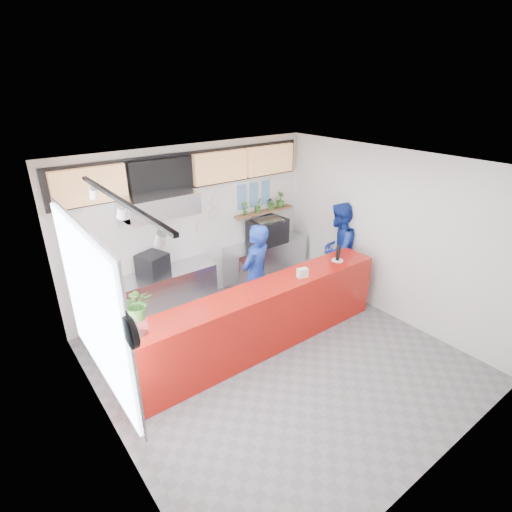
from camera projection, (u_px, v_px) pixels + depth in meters
floor at (278, 359)px, 6.25m from camera, size 5.00×5.00×0.00m
ceiling at (283, 167)px, 5.02m from camera, size 5.00×5.00×0.00m
wall_back at (194, 226)px, 7.45m from camera, size 5.00×0.00×5.00m
wall_left at (102, 337)px, 4.25m from camera, size 0.00×5.00×5.00m
wall_right at (389, 235)px, 7.01m from camera, size 0.00×5.00×5.00m
service_counter at (262, 318)px, 6.31m from camera, size 4.50×0.60×1.10m
cream_band at (190, 167)px, 6.99m from camera, size 5.00×0.02×0.80m
prep_bench at (166, 294)px, 7.22m from camera, size 1.80×0.60×0.90m
panini_oven at (153, 265)px, 6.85m from camera, size 0.56×0.56×0.39m
extraction_hood at (158, 204)px, 6.49m from camera, size 1.20×0.70×0.35m
hood_lip at (159, 216)px, 6.57m from camera, size 1.20×0.69×0.31m
right_bench at (266, 262)px, 8.49m from camera, size 1.80×0.60×0.90m
espresso_machine at (268, 231)px, 8.23m from camera, size 0.82×0.63×0.49m
espresso_tray at (268, 220)px, 8.13m from camera, size 0.65×0.51×0.05m
herb_shelf at (264, 212)px, 8.26m from camera, size 1.40×0.18×0.04m
menu_board_far_left at (90, 186)px, 5.97m from camera, size 1.10×0.10×0.55m
menu_board_mid_left at (162, 176)px, 6.61m from camera, size 1.10×0.10×0.55m
menu_board_mid_right at (221, 167)px, 7.25m from camera, size 1.10×0.10×0.55m
menu_board_far_right at (270, 160)px, 7.89m from camera, size 1.10×0.10×0.55m
soffit at (191, 170)px, 6.99m from camera, size 4.80×0.04×0.65m
window_pane at (93, 309)px, 4.41m from camera, size 0.04×2.20×1.90m
window_frame at (95, 308)px, 4.42m from camera, size 0.03×2.30×2.00m
wall_clock_rim at (130, 332)px, 3.40m from camera, size 0.05×0.30×0.30m
wall_clock_face at (134, 331)px, 3.41m from camera, size 0.02×0.26×0.26m
track_rail at (120, 200)px, 3.89m from camera, size 0.05×2.40×0.04m
dec_plate_a at (201, 212)px, 7.41m from camera, size 0.24×0.03×0.24m
dec_plate_b at (215, 214)px, 7.62m from camera, size 0.24×0.03×0.24m
dec_plate_c at (202, 227)px, 7.53m from camera, size 0.24×0.03×0.24m
dec_plate_d at (216, 201)px, 7.54m from camera, size 0.24×0.03×0.24m
photo_frame_a at (242, 191)px, 7.84m from camera, size 0.20×0.02×0.25m
photo_frame_b at (254, 189)px, 8.01m from camera, size 0.20×0.02×0.25m
photo_frame_c at (266, 186)px, 8.17m from camera, size 0.20×0.02×0.25m
photo_frame_d at (242, 203)px, 7.94m from camera, size 0.20×0.02×0.25m
photo_frame_e at (254, 201)px, 8.11m from camera, size 0.20×0.02×0.25m
photo_frame_f at (266, 198)px, 8.27m from camera, size 0.20×0.02×0.25m
staff_center at (256, 276)px, 6.83m from camera, size 0.78×0.64×1.86m
staff_right at (338, 249)px, 7.89m from camera, size 1.07×0.92×1.87m
herb_a at (245, 208)px, 7.93m from camera, size 0.15×0.11×0.28m
herb_b at (258, 205)px, 8.11m from camera, size 0.20×0.18×0.29m
herb_c at (272, 202)px, 8.31m from camera, size 0.29×0.27×0.28m
herb_d at (280, 200)px, 8.43m from camera, size 0.21×0.20×0.32m
glass_vase at (140, 326)px, 4.96m from camera, size 0.21×0.21×0.23m
basil_vase at (137, 304)px, 4.83m from camera, size 0.48×0.46×0.42m
napkin_holder at (303, 273)px, 6.39m from camera, size 0.19×0.14×0.15m
white_plate at (337, 260)px, 6.99m from camera, size 0.22×0.22×0.01m
pepper_mill at (338, 253)px, 6.93m from camera, size 0.09×0.09×0.28m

